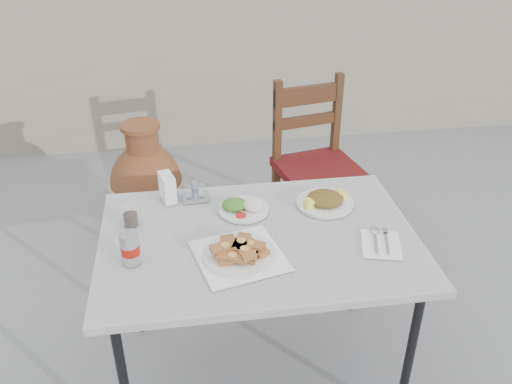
{
  "coord_description": "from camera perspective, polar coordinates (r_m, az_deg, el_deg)",
  "views": [
    {
      "loc": [
        -0.42,
        -1.59,
        1.87
      ],
      "look_at": [
        -0.16,
        0.09,
        0.87
      ],
      "focal_mm": 38.0,
      "sensor_mm": 36.0,
      "label": 1
    }
  ],
  "objects": [
    {
      "name": "salad_chopped_plate",
      "position": [
        2.21,
        7.27,
        -0.86
      ],
      "size": [
        0.23,
        0.23,
        0.05
      ],
      "color": "white",
      "rests_on": "cafe_table"
    },
    {
      "name": "terracotta_urn",
      "position": [
        3.15,
        -11.39,
        0.53
      ],
      "size": [
        0.42,
        0.42,
        0.72
      ],
      "color": "brown",
      "rests_on": "ground"
    },
    {
      "name": "pide_plate",
      "position": [
        1.9,
        -1.76,
        -6.1
      ],
      "size": [
        0.35,
        0.35,
        0.06
      ],
      "rotation": [
        0.0,
        0.0,
        0.23
      ],
      "color": "white",
      "rests_on": "cafe_table"
    },
    {
      "name": "ground",
      "position": [
        2.49,
        4.16,
        -18.37
      ],
      "size": [
        80.0,
        80.0,
        0.0
      ],
      "primitive_type": "plane",
      "color": "slate",
      "rests_on": "ground"
    },
    {
      "name": "soda_can",
      "position": [
        1.9,
        -13.11,
        -5.78
      ],
      "size": [
        0.07,
        0.07,
        0.12
      ],
      "color": "silver",
      "rests_on": "cafe_table"
    },
    {
      "name": "chair",
      "position": [
        3.01,
        6.35,
        2.84
      ],
      "size": [
        0.49,
        0.49,
        0.95
      ],
      "rotation": [
        0.0,
        0.0,
        0.2
      ],
      "color": "#3C2210",
      "rests_on": "ground"
    },
    {
      "name": "cafe_table",
      "position": [
        2.04,
        0.29,
        -5.77
      ],
      "size": [
        1.18,
        0.8,
        0.72
      ],
      "rotation": [
        0.0,
        0.0,
        -0.01
      ],
      "color": "black",
      "rests_on": "ground"
    },
    {
      "name": "cola_glass",
      "position": [
        2.11,
        -13.07,
        -2.57
      ],
      "size": [
        0.06,
        0.06,
        0.08
      ],
      "color": "white",
      "rests_on": "cafe_table"
    },
    {
      "name": "salad_rice_plate",
      "position": [
        2.15,
        -1.37,
        -1.55
      ],
      "size": [
        0.2,
        0.2,
        0.05
      ],
      "color": "white",
      "rests_on": "cafe_table"
    },
    {
      "name": "napkin_holder",
      "position": [
        2.23,
        -9.3,
        0.47
      ],
      "size": [
        0.08,
        0.11,
        0.12
      ],
      "rotation": [
        0.0,
        0.0,
        0.28
      ],
      "color": "white",
      "rests_on": "cafe_table"
    },
    {
      "name": "cutlery_napkin",
      "position": [
        2.03,
        12.95,
        -5.12
      ],
      "size": [
        0.18,
        0.21,
        0.01
      ],
      "rotation": [
        0.0,
        0.0,
        -0.27
      ],
      "color": "white",
      "rests_on": "cafe_table"
    },
    {
      "name": "condiment_caddy",
      "position": [
        2.24,
        -6.43,
        -0.13
      ],
      "size": [
        0.11,
        0.09,
        0.08
      ],
      "rotation": [
        0.0,
        0.0,
        0.04
      ],
      "color": "silver",
      "rests_on": "cafe_table"
    },
    {
      "name": "back_wall",
      "position": [
        4.31,
        -2.84,
        13.17
      ],
      "size": [
        6.0,
        0.25,
        1.2
      ],
      "primitive_type": "cube",
      "color": "gray",
      "rests_on": "ground"
    }
  ]
}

